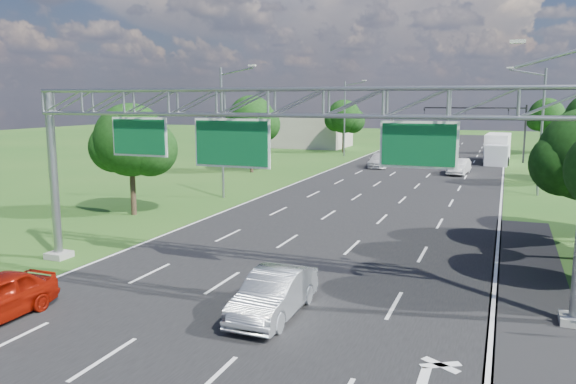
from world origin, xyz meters
The scene contains 18 objects.
ground centered at (0.00, 30.00, 0.00)m, with size 220.00×220.00×0.00m, color #204E17.
road centered at (0.00, 30.00, 0.00)m, with size 18.00×180.00×0.02m, color black.
road_flare centered at (10.20, 14.00, 0.00)m, with size 3.00×30.00×0.02m, color black.
sign_gantry centered at (0.33, 12.00, 6.89)m, with size 23.50×1.00×9.56m.
traffic_signal centered at (7.48, 65.00, 5.17)m, with size 12.21×0.24×7.00m.
streetlight_l_near centered at (-11.30, 30.00, 5.58)m, with size 2.97×0.22×10.16m.
streetlight_l_far centered at (-11.30, 65.00, 5.58)m, with size 2.97×0.22×10.16m.
streetlight_r_mid centered at (11.30, 40.00, 5.58)m, with size 2.97×0.22×10.16m.
tree_verge_la centered at (-13.92, 22.04, 4.76)m, with size 5.76×4.80×7.40m.
tree_verge_lb centered at (-15.92, 45.04, 5.41)m, with size 5.76×4.80×8.06m.
tree_verge_lc centered at (-12.92, 70.04, 4.98)m, with size 5.76×4.80×7.62m.
tree_verge_re centered at (14.08, 78.04, 5.20)m, with size 5.76×4.80×7.84m.
building_left centered at (-22.00, 78.00, 2.50)m, with size 14.00×10.00×5.00m, color #A79A8C.
silver_sedan centered at (1.57, 9.01, 0.81)m, with size 1.72×4.93×1.63m, color #A3A9AE.
car_queue_a centered at (-4.44, 54.25, 0.75)m, with size 2.10×5.17×1.50m, color silver.
car_queue_c centered at (-2.65, 57.68, 0.82)m, with size 1.95×4.84×1.65m, color black.
car_queue_d centered at (4.56, 51.22, 0.80)m, with size 1.69×4.84×1.60m, color #BBBBBB.
box_truck centered at (8.00, 64.29, 1.66)m, with size 3.02×9.24×3.45m.
Camera 1 is at (8.93, -8.54, 7.60)m, focal length 35.00 mm.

